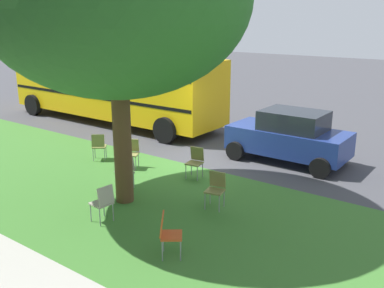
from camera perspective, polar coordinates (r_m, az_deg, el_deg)
name	(u,v)px	position (r m, az deg, el deg)	size (l,w,h in m)	color
ground	(197,164)	(13.67, 0.62, -2.60)	(80.00, 80.00, 0.00)	#424247
grass_verge	(124,196)	(11.39, -8.90, -6.75)	(48.00, 6.00, 0.01)	#3D752D
chair_0	(195,160)	(12.37, 0.46, -2.11)	(0.48, 0.48, 0.88)	olive
chair_1	(216,187)	(10.47, 3.14, -5.63)	(0.50, 0.50, 0.88)	olive
chair_2	(99,145)	(14.16, -12.09, -0.09)	(0.58, 0.59, 0.88)	olive
chair_3	(132,151)	(13.30, -7.90, -0.94)	(0.56, 0.57, 0.88)	olive
chair_4	(127,169)	(11.79, -8.52, -3.23)	(0.52, 0.52, 0.88)	#ADA393
chair_5	(103,201)	(9.90, -11.53, -7.29)	(0.46, 0.46, 0.88)	#ADA393
chair_6	(168,232)	(8.41, -3.20, -11.38)	(0.58, 0.58, 0.88)	#C64C1E
parked_car	(289,136)	(13.99, 12.62, 1.03)	(3.70, 1.92, 1.65)	navy
school_bus	(112,82)	(19.16, -10.46, 8.02)	(10.40, 2.80, 2.88)	yellow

